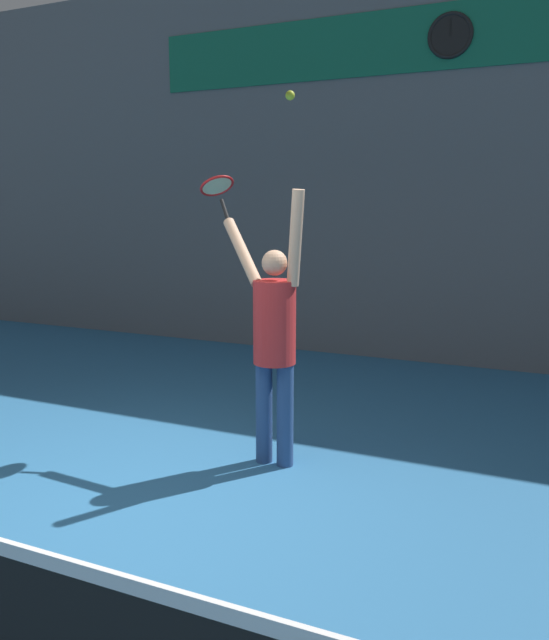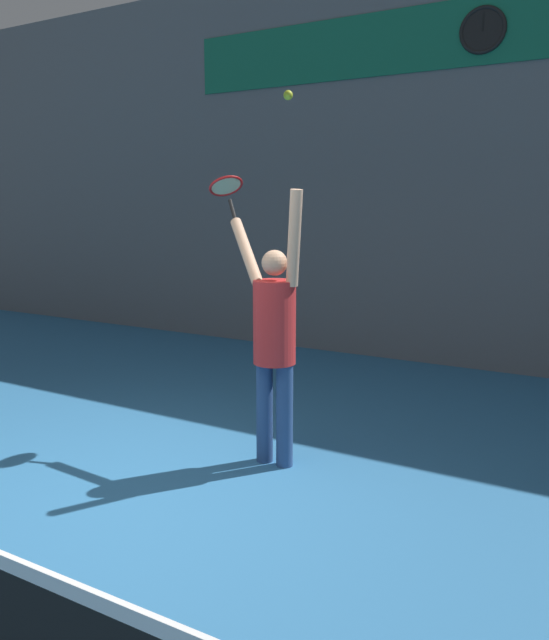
{
  "view_description": "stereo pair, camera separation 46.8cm",
  "coord_description": "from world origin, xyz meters",
  "px_view_note": "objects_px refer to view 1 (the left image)",
  "views": [
    {
      "loc": [
        2.48,
        -2.98,
        2.0
      ],
      "look_at": [
        0.62,
        1.24,
        1.14
      ],
      "focal_mm": 35.0,
      "sensor_mm": 36.0,
      "label": 1
    },
    {
      "loc": [
        2.89,
        -2.77,
        2.0
      ],
      "look_at": [
        0.62,
        1.24,
        1.14
      ],
      "focal_mm": 35.0,
      "sensor_mm": 36.0,
      "label": 2
    }
  ],
  "objects_px": {
    "scoreboard_clock": "(450,35)",
    "tennis_racket": "(218,188)",
    "tennis_player": "(274,334)",
    "tennis_ball": "(290,95)"
  },
  "relations": [
    {
      "from": "scoreboard_clock",
      "to": "tennis_racket",
      "type": "relative_size",
      "value": 1.35
    },
    {
      "from": "tennis_racket",
      "to": "tennis_ball",
      "type": "height_order",
      "value": "tennis_ball"
    },
    {
      "from": "tennis_player",
      "to": "tennis_ball",
      "type": "xyz_separation_m",
      "value": [
        0.16,
        -0.08,
        1.7
      ]
    },
    {
      "from": "scoreboard_clock",
      "to": "tennis_racket",
      "type": "bearing_deg",
      "value": -112.21
    },
    {
      "from": "tennis_player",
      "to": "tennis_ball",
      "type": "bearing_deg",
      "value": -27.97
    },
    {
      "from": "tennis_player",
      "to": "tennis_racket",
      "type": "relative_size",
      "value": 5.44
    },
    {
      "from": "scoreboard_clock",
      "to": "tennis_racket",
      "type": "xyz_separation_m",
      "value": [
        -1.32,
        -3.24,
        -1.8
      ]
    },
    {
      "from": "tennis_racket",
      "to": "tennis_player",
      "type": "bearing_deg",
      "value": -31.17
    },
    {
      "from": "tennis_player",
      "to": "tennis_racket",
      "type": "bearing_deg",
      "value": 148.83
    },
    {
      "from": "tennis_player",
      "to": "tennis_racket",
      "type": "xyz_separation_m",
      "value": [
        -0.7,
        0.42,
        1.1
      ]
    }
  ]
}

